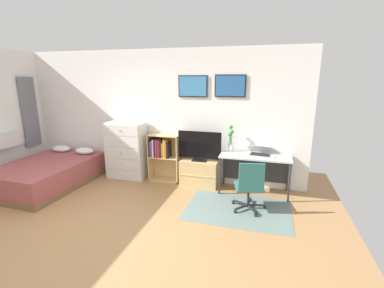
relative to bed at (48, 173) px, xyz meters
name	(u,v)px	position (x,y,z in m)	size (l,w,h in m)	color
ground_plane	(92,235)	(1.99, -1.35, -0.25)	(7.20, 7.20, 0.00)	#A87A4C
wall_back_with_posters	(158,115)	(2.00, 1.08, 1.11)	(6.12, 0.09, 2.70)	white
area_rug	(238,209)	(3.86, -0.03, -0.24)	(1.70, 1.20, 0.01)	slate
bed	(48,173)	(0.00, 0.00, 0.00)	(1.49, 2.07, 0.61)	brown
dresser	(127,151)	(1.35, 0.81, 0.36)	(0.83, 0.46, 1.22)	silver
bookshelf	(162,153)	(2.16, 0.87, 0.35)	(0.65, 0.30, 0.99)	tan
tv_stand	(199,173)	(2.97, 0.82, 0.01)	(0.75, 0.41, 0.52)	tan
television	(199,146)	(2.97, 0.80, 0.57)	(0.87, 0.16, 0.60)	black
desk	(255,161)	(4.06, 0.82, 0.35)	(1.29, 0.55, 0.74)	silver
office_chair	(250,185)	(4.03, -0.04, 0.21)	(0.58, 0.57, 0.86)	#232326
laptop	(261,151)	(4.14, 0.86, 0.56)	(0.41, 0.44, 0.16)	#B7B7BC
computer_mouse	(274,156)	(4.39, 0.74, 0.51)	(0.06, 0.10, 0.03)	silver
bamboo_vase	(230,139)	(3.57, 0.90, 0.73)	(0.11, 0.10, 0.51)	silver
wine_glass	(231,147)	(3.62, 0.68, 0.63)	(0.07, 0.07, 0.18)	silver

